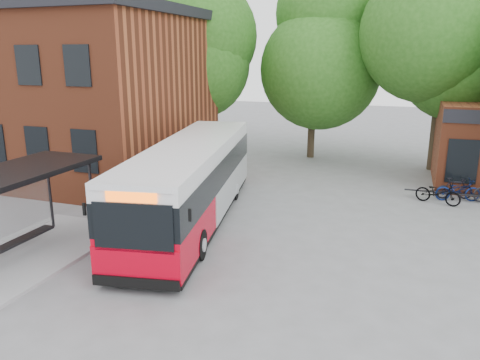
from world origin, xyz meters
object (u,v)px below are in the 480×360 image
(bus_shelter, at_px, (20,215))
(bicycle_2, at_px, (438,193))
(city_bus, at_px, (192,183))
(bicycle_3, at_px, (454,188))
(bicycle_4, at_px, (458,190))

(bus_shelter, xyz_separation_m, bicycle_2, (12.54, 10.39, -0.95))
(bus_shelter, height_order, city_bus, city_bus)
(bicycle_2, distance_m, bicycle_3, 1.23)
(bicycle_2, height_order, bicycle_3, bicycle_2)
(bus_shelter, relative_size, city_bus, 0.58)
(bicycle_2, bearing_deg, bicycle_4, -30.86)
(city_bus, bearing_deg, bus_shelter, -135.89)
(bicycle_2, xyz_separation_m, bicycle_3, (0.72, 0.99, -0.01))
(city_bus, height_order, bicycle_4, city_bus)
(city_bus, bearing_deg, bicycle_3, 23.00)
(bicycle_3, height_order, bicycle_4, bicycle_4)
(bicycle_2, relative_size, bicycle_4, 1.00)
(bicycle_3, bearing_deg, bus_shelter, 115.18)
(city_bus, bearing_deg, bicycle_4, 21.57)
(city_bus, bearing_deg, bicycle_2, 20.68)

